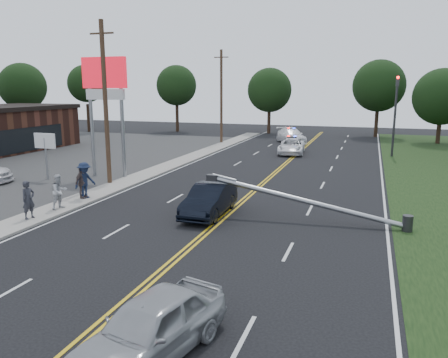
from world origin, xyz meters
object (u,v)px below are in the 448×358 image
(fallen_streetlight, at_px, (315,203))
(utility_pole_far, at_px, (221,97))
(pylon_sign, at_px, (105,88))
(bystander_d, at_px, (82,182))
(small_sign, at_px, (45,145))
(crashed_sedan, at_px, (209,200))
(traffic_signal, at_px, (395,109))
(utility_pole_mid, at_px, (105,103))
(waiting_sedan, at_px, (150,327))
(emergency_a, at_px, (291,147))
(bystander_c, at_px, (85,180))
(bystander_a, at_px, (28,200))
(emergency_b, at_px, (291,136))
(bystander_b, at_px, (59,191))

(fallen_streetlight, distance_m, utility_pole_far, 29.54)
(pylon_sign, distance_m, bystander_d, 8.05)
(small_sign, relative_size, crashed_sedan, 0.69)
(crashed_sedan, relative_size, bystander_d, 2.52)
(crashed_sedan, bearing_deg, traffic_signal, 66.85)
(crashed_sedan, bearing_deg, utility_pole_mid, 151.70)
(pylon_sign, height_order, fallen_streetlight, pylon_sign)
(fallen_streetlight, distance_m, waiting_sedan, 11.69)
(utility_pole_mid, xyz_separation_m, waiting_sedan, (11.11, -15.47, -4.35))
(pylon_sign, relative_size, emergency_a, 1.64)
(emergency_a, relative_size, bystander_c, 2.46)
(small_sign, distance_m, bystander_a, 9.84)
(waiting_sedan, height_order, emergency_b, emergency_b)
(pylon_sign, bearing_deg, small_sign, -150.26)
(utility_pole_mid, height_order, crashed_sedan, utility_pole_mid)
(traffic_signal, xyz_separation_m, emergency_b, (-10.29, 6.82, -3.40))
(emergency_a, bearing_deg, small_sign, -134.36)
(utility_pole_far, relative_size, bystander_b, 5.75)
(small_sign, bearing_deg, emergency_b, 64.16)
(emergency_b, bearing_deg, utility_pole_mid, -132.92)
(emergency_b, relative_size, bystander_a, 3.11)
(utility_pole_far, bearing_deg, emergency_b, 21.30)
(bystander_b, bearing_deg, crashed_sedan, -63.15)
(emergency_a, distance_m, bystander_d, 22.09)
(bystander_b, bearing_deg, utility_pole_mid, 23.75)
(emergency_b, bearing_deg, bystander_a, -127.66)
(small_sign, relative_size, waiting_sedan, 0.72)
(small_sign, xyz_separation_m, emergency_a, (13.48, 16.71, -1.66))
(fallen_streetlight, relative_size, emergency_b, 1.70)
(pylon_sign, height_order, traffic_signal, pylon_sign)
(waiting_sedan, relative_size, emergency_a, 0.89)
(pylon_sign, bearing_deg, bystander_c, -68.70)
(bystander_a, distance_m, bystander_b, 1.87)
(small_sign, height_order, bystander_c, small_sign)
(pylon_sign, height_order, bystander_b, pylon_sign)
(traffic_signal, xyz_separation_m, bystander_d, (-16.65, -21.94, -3.19))
(waiting_sedan, height_order, bystander_b, bystander_b)
(fallen_streetlight, distance_m, bystander_b, 12.46)
(emergency_a, bearing_deg, pylon_sign, -129.62)
(utility_pole_mid, bearing_deg, traffic_signal, 45.80)
(pylon_sign, relative_size, utility_pole_mid, 0.80)
(emergency_a, bearing_deg, bystander_c, -115.93)
(fallen_streetlight, distance_m, utility_pole_mid, 14.58)
(small_sign, relative_size, emergency_a, 0.64)
(utility_pole_far, relative_size, bystander_d, 5.60)
(pylon_sign, height_order, bystander_a, pylon_sign)
(crashed_sedan, height_order, bystander_d, bystander_d)
(fallen_streetlight, height_order, bystander_a, fallen_streetlight)
(bystander_a, relative_size, bystander_b, 1.02)
(pylon_sign, relative_size, crashed_sedan, 1.78)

